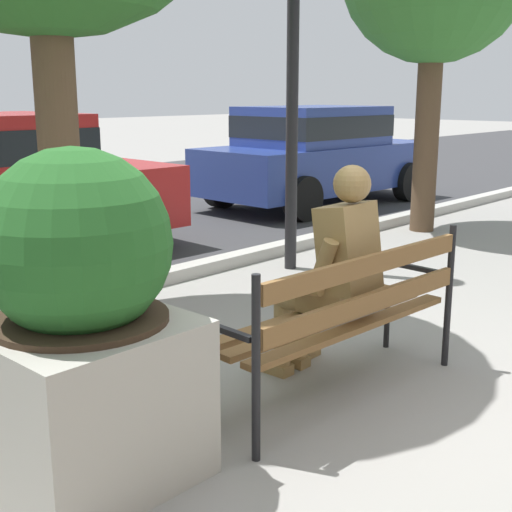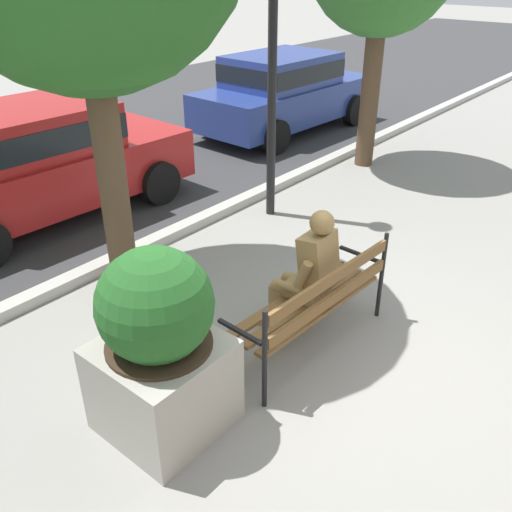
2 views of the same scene
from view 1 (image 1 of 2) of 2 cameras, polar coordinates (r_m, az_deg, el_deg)
The scene contains 7 objects.
ground_plane at distance 4.16m, azimuth 8.27°, elevation -12.09°, with size 80.00×80.00×0.00m, color gray.
curb_stone at distance 6.14m, azimuth -14.56°, elevation -3.36°, with size 60.00×0.20×0.12m, color #B2AFA8.
park_bench at distance 4.07m, azimuth 7.30°, elevation -4.40°, with size 1.82×0.62×0.95m.
bronze_statue_seated at distance 4.25m, azimuth 6.01°, elevation -1.86°, with size 0.62×0.78×1.37m.
concrete_planter at distance 3.25m, azimuth -14.15°, elevation -5.30°, with size 0.88×0.88×1.55m.
parked_car_blue at distance 11.25m, azimuth 4.94°, elevation 8.46°, with size 4.16×2.04×1.56m.
lamp_post at distance 7.03m, azimuth 3.08°, elevation 19.62°, with size 0.32×0.32×3.90m.
Camera 1 is at (-3.12, -2.10, 1.77)m, focal length 48.81 mm.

